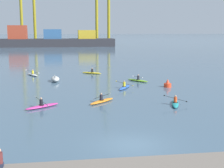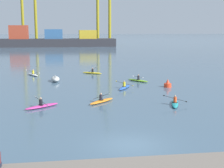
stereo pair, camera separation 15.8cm
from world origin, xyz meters
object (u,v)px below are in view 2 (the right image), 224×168
object	(u,v)px
kayak_yellow	(92,73)
kayak_teal	(175,103)
channel_buoy	(168,84)
kayak_blue	(124,87)
gantry_crane_west_mid	(104,3)
kayak_lime	(138,80)
kayak_orange	(102,101)
kayak_magenta	(42,106)
container_barge	(52,40)
kayak_white	(33,74)
capsized_dinghy	(55,79)

from	to	relation	value
kayak_yellow	kayak_teal	bearing A→B (deg)	-74.67
channel_buoy	kayak_blue	size ratio (longest dim) A/B	0.31
gantry_crane_west_mid	kayak_blue	distance (m)	101.41
gantry_crane_west_mid	kayak_teal	bearing A→B (deg)	-93.00
gantry_crane_west_mid	kayak_lime	distance (m)	96.45
kayak_orange	kayak_magenta	xyz separation A→B (m)	(-5.54, -1.30, 0.00)
container_barge	kayak_lime	distance (m)	87.96
gantry_crane_west_mid	kayak_white	bearing A→B (deg)	-103.40
gantry_crane_west_mid	kayak_teal	size ratio (longest dim) A/B	10.39
capsized_dinghy	kayak_magenta	distance (m)	14.52
container_barge	kayak_teal	xyz separation A→B (m)	(15.47, -100.35, -2.38)
kayak_lime	kayak_white	world-z (taller)	kayak_white
container_barge	channel_buoy	distance (m)	93.05
channel_buoy	kayak_yellow	distance (m)	15.36
kayak_lime	kayak_blue	bearing A→B (deg)	-119.16
channel_buoy	container_barge	bearing A→B (deg)	100.92
kayak_orange	kayak_yellow	distance (m)	20.07
kayak_teal	kayak_blue	size ratio (longest dim) A/B	1.05
kayak_white	kayak_magenta	world-z (taller)	kayak_white
gantry_crane_west_mid	kayak_magenta	bearing A→B (deg)	-99.43
kayak_orange	kayak_blue	xyz separation A→B (m)	(3.47, 6.91, 0.00)
capsized_dinghy	kayak_magenta	world-z (taller)	kayak_magenta
kayak_orange	kayak_white	world-z (taller)	kayak_orange
kayak_orange	channel_buoy	bearing A→B (deg)	38.65
kayak_teal	capsized_dinghy	bearing A→B (deg)	127.22
kayak_blue	channel_buoy	bearing A→B (deg)	1.63
kayak_lime	kayak_magenta	world-z (taller)	same
kayak_yellow	kayak_lime	world-z (taller)	same
kayak_orange	kayak_teal	bearing A→B (deg)	-16.30
kayak_orange	kayak_yellow	bearing A→B (deg)	88.17
kayak_lime	kayak_white	bearing A→B (deg)	152.52
kayak_white	container_barge	bearing A→B (deg)	90.29
kayak_yellow	kayak_magenta	bearing A→B (deg)	-106.15
capsized_dinghy	kayak_orange	distance (m)	14.05
kayak_yellow	kayak_magenta	distance (m)	22.23
kayak_magenta	kayak_lime	bearing A→B (deg)	48.08
gantry_crane_west_mid	channel_buoy	xyz separation A→B (m)	(-3.52, -99.36, -17.20)
kayak_lime	kayak_orange	bearing A→B (deg)	-117.72
channel_buoy	kayak_teal	size ratio (longest dim) A/B	0.29
capsized_dinghy	kayak_white	bearing A→B (deg)	120.15
container_barge	kayak_teal	bearing A→B (deg)	-81.23
kayak_teal	kayak_white	distance (m)	26.08
container_barge	kayak_lime	world-z (taller)	container_barge
kayak_blue	kayak_magenta	xyz separation A→B (m)	(-9.02, -8.21, 0.00)
capsized_dinghy	kayak_white	world-z (taller)	kayak_white
kayak_lime	kayak_blue	distance (m)	5.55
kayak_lime	kayak_teal	world-z (taller)	same
container_barge	kayak_blue	distance (m)	92.34
channel_buoy	kayak_white	distance (m)	21.16
kayak_yellow	kayak_white	size ratio (longest dim) A/B	0.96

